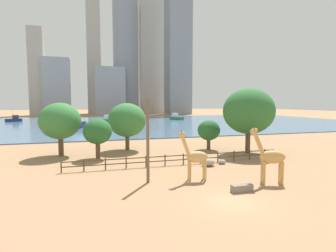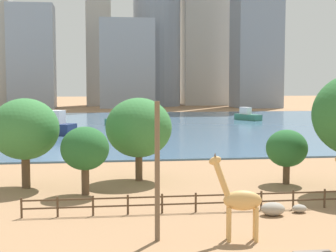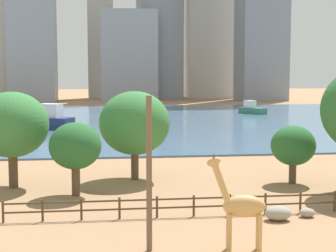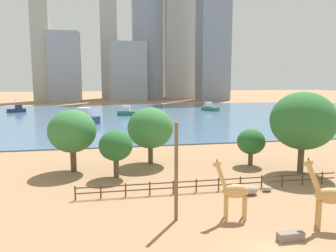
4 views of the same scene
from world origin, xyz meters
name	(u,v)px [view 1 (image 1 of 4)]	position (x,y,z in m)	size (l,w,h in m)	color
ground_plane	(120,123)	(0.00, 80.00, 0.00)	(400.00, 400.00, 0.00)	#9E7551
harbor_water	(121,123)	(0.00, 77.00, 0.10)	(180.00, 86.00, 0.20)	#476B8C
giraffe_tall	(270,157)	(5.54, 2.98, 2.44)	(3.31, 1.68, 5.22)	tan
giraffe_companion	(195,157)	(-0.60, 5.70, 2.23)	(2.99, 1.12, 4.80)	tan
utility_pole	(148,142)	(-5.00, 6.24, 3.79)	(0.28, 0.28, 7.58)	brown
boulder_near_fence	(222,162)	(4.96, 10.98, 0.27)	(0.97, 0.72, 0.54)	gray
boulder_by_pole	(208,162)	(2.98, 10.50, 0.43)	(1.57, 1.15, 0.86)	gray
feeding_trough	(242,188)	(1.87, 1.66, 0.30)	(1.80, 0.60, 0.60)	#72665B
enclosure_fence	(177,158)	(-0.29, 12.00, 0.76)	(26.12, 0.14, 1.30)	#4C3826
tree_left_large	(98,132)	(-9.16, 18.33, 3.52)	(3.68, 3.68, 5.22)	brown
tree_center_broad	(60,121)	(-14.01, 21.51, 4.78)	(5.50, 5.50, 7.29)	brown
tree_right_tall	(127,120)	(-4.68, 23.37, 4.63)	(5.73, 5.73, 7.23)	brown
tree_left_small	(249,111)	(11.77, 16.10, 6.06)	(7.27, 7.27, 9.35)	brown
tree_right_small	(209,130)	(7.55, 20.31, 3.00)	(3.49, 3.49, 4.60)	brown
boat_ferry	(14,119)	(-38.34, 94.40, 1.04)	(5.94, 3.89, 5.03)	navy
boat_sailboat	(70,123)	(-16.01, 62.52, 1.52)	(9.33, 6.64, 3.88)	navy
boat_tug	(176,117)	(24.18, 88.22, 1.15)	(5.07, 6.68, 2.80)	#337259
boat_barge	(110,120)	(-3.88, 78.74, 1.14)	(6.68, 4.28, 2.76)	#337259
skyline_tower_needle	(110,91)	(1.10, 148.52, 14.44)	(17.77, 9.30, 28.87)	#939EAD
skyline_block_central	(57,87)	(-29.20, 148.86, 16.48)	(14.37, 11.04, 32.95)	#939EAD
skyline_tower_glass	(178,50)	(43.81, 145.61, 41.23)	(14.66, 13.93, 82.46)	gray
skyline_block_left	(126,45)	(12.44, 161.21, 45.69)	(16.54, 16.54, 91.39)	gray
skyline_block_right	(151,56)	(31.33, 167.71, 40.05)	(17.41, 14.25, 80.10)	#B7B2A8
skyline_tower_short	(37,72)	(-39.63, 150.32, 24.85)	(8.07, 8.96, 49.70)	#ADA89E
skyline_block_wide	(94,54)	(-8.00, 165.07, 39.14)	(8.64, 11.53, 78.27)	#ADA89E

